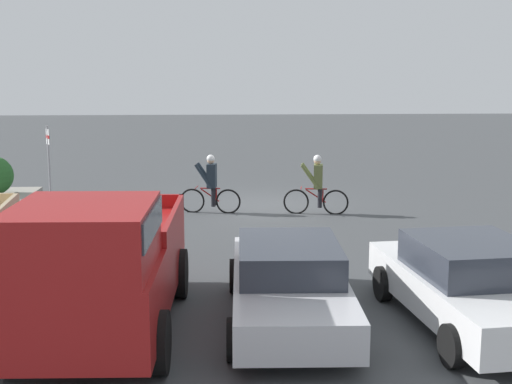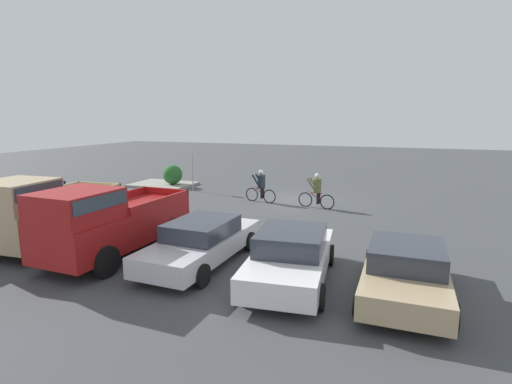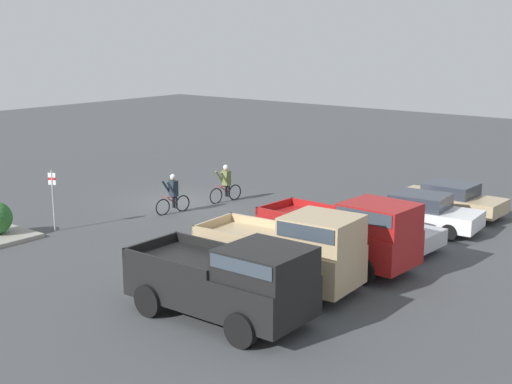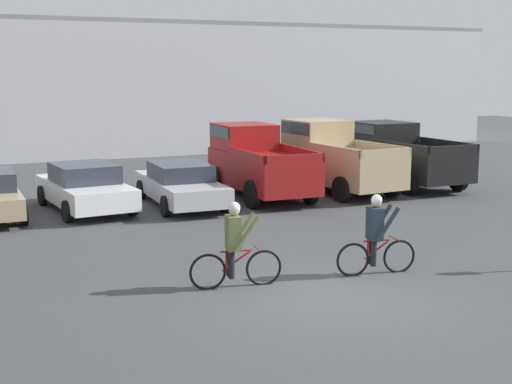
{
  "view_description": "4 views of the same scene",
  "coord_description": "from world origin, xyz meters",
  "px_view_note": "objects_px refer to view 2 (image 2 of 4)",
  "views": [
    {
      "loc": [
        1.41,
        20.53,
        4.03
      ],
      "look_at": [
        0.5,
        4.55,
        1.2
      ],
      "focal_mm": 50.0,
      "sensor_mm": 36.0,
      "label": 1
    },
    {
      "loc": [
        -5.13,
        19.64,
        4.24
      ],
      "look_at": [
        0.5,
        4.55,
        1.2
      ],
      "focal_mm": 28.0,
      "sensor_mm": 36.0,
      "label": 2
    },
    {
      "loc": [
        21.64,
        21.63,
        7.3
      ],
      "look_at": [
        0.5,
        4.55,
        1.2
      ],
      "focal_mm": 50.0,
      "sensor_mm": 36.0,
      "label": 3
    },
    {
      "loc": [
        -6.28,
        -10.74,
        4.06
      ],
      "look_at": [
        0.5,
        4.55,
        1.2
      ],
      "focal_mm": 50.0,
      "sensor_mm": 36.0,
      "label": 4
    }
  ],
  "objects_px": {
    "shrub": "(173,175)",
    "pickup_truck_1": "(45,211)",
    "cyclist_1": "(317,191)",
    "fire_lane_sign": "(192,167)",
    "sedan_2": "(202,241)",
    "sedan_0": "(406,271)",
    "pickup_truck_0": "(108,221)",
    "sedan_1": "(291,256)",
    "cyclist_0": "(261,186)"
  },
  "relations": [
    {
      "from": "sedan_0",
      "to": "cyclist_1",
      "type": "xyz_separation_m",
      "value": [
        3.97,
        -8.71,
        0.15
      ]
    },
    {
      "from": "pickup_truck_1",
      "to": "shrub",
      "type": "distance_m",
      "value": 11.69
    },
    {
      "from": "cyclist_1",
      "to": "fire_lane_sign",
      "type": "xyz_separation_m",
      "value": [
        7.66,
        -1.83,
        0.59
      ]
    },
    {
      "from": "sedan_0",
      "to": "cyclist_1",
      "type": "bearing_deg",
      "value": -65.49
    },
    {
      "from": "sedan_0",
      "to": "pickup_truck_0",
      "type": "relative_size",
      "value": 0.81
    },
    {
      "from": "pickup_truck_1",
      "to": "cyclist_1",
      "type": "xyz_separation_m",
      "value": [
        -7.2,
        -8.76,
        -0.39
      ]
    },
    {
      "from": "cyclist_1",
      "to": "fire_lane_sign",
      "type": "distance_m",
      "value": 7.9
    },
    {
      "from": "cyclist_0",
      "to": "shrub",
      "type": "bearing_deg",
      "value": -19.55
    },
    {
      "from": "sedan_2",
      "to": "fire_lane_sign",
      "type": "distance_m",
      "value": 11.86
    },
    {
      "from": "pickup_truck_0",
      "to": "fire_lane_sign",
      "type": "relative_size",
      "value": 2.25
    },
    {
      "from": "sedan_0",
      "to": "sedan_2",
      "type": "xyz_separation_m",
      "value": [
        5.6,
        -0.36,
        -0.01
      ]
    },
    {
      "from": "sedan_1",
      "to": "sedan_0",
      "type": "bearing_deg",
      "value": -179.46
    },
    {
      "from": "cyclist_1",
      "to": "shrub",
      "type": "xyz_separation_m",
      "value": [
        9.55,
        -2.69,
        -0.07
      ]
    },
    {
      "from": "pickup_truck_1",
      "to": "sedan_0",
      "type": "bearing_deg",
      "value": -179.74
    },
    {
      "from": "pickup_truck_1",
      "to": "sedan_1",
      "type": "bearing_deg",
      "value": -179.83
    },
    {
      "from": "pickup_truck_0",
      "to": "shrub",
      "type": "xyz_separation_m",
      "value": [
        5.1,
        -11.69,
        -0.43
      ]
    },
    {
      "from": "sedan_1",
      "to": "cyclist_0",
      "type": "relative_size",
      "value": 2.71
    },
    {
      "from": "sedan_0",
      "to": "pickup_truck_1",
      "type": "distance_m",
      "value": 11.18
    },
    {
      "from": "sedan_0",
      "to": "sedan_1",
      "type": "bearing_deg",
      "value": 0.54
    },
    {
      "from": "sedan_2",
      "to": "cyclist_0",
      "type": "relative_size",
      "value": 2.83
    },
    {
      "from": "fire_lane_sign",
      "to": "pickup_truck_1",
      "type": "bearing_deg",
      "value": 92.5
    },
    {
      "from": "sedan_0",
      "to": "sedan_2",
      "type": "bearing_deg",
      "value": -3.65
    },
    {
      "from": "sedan_1",
      "to": "cyclist_1",
      "type": "bearing_deg",
      "value": -82.37
    },
    {
      "from": "pickup_truck_1",
      "to": "cyclist_1",
      "type": "height_order",
      "value": "pickup_truck_1"
    },
    {
      "from": "sedan_2",
      "to": "pickup_truck_0",
      "type": "xyz_separation_m",
      "value": [
        2.82,
        0.65,
        0.52
      ]
    },
    {
      "from": "cyclist_1",
      "to": "shrub",
      "type": "height_order",
      "value": "cyclist_1"
    },
    {
      "from": "pickup_truck_0",
      "to": "shrub",
      "type": "height_order",
      "value": "pickup_truck_0"
    },
    {
      "from": "pickup_truck_1",
      "to": "shrub",
      "type": "height_order",
      "value": "pickup_truck_1"
    },
    {
      "from": "sedan_0",
      "to": "cyclist_0",
      "type": "height_order",
      "value": "cyclist_0"
    },
    {
      "from": "fire_lane_sign",
      "to": "sedan_1",
      "type": "bearing_deg",
      "value": 129.88
    },
    {
      "from": "sedan_0",
      "to": "fire_lane_sign",
      "type": "height_order",
      "value": "fire_lane_sign"
    },
    {
      "from": "cyclist_0",
      "to": "fire_lane_sign",
      "type": "relative_size",
      "value": 0.73
    },
    {
      "from": "sedan_1",
      "to": "sedan_2",
      "type": "relative_size",
      "value": 0.96
    },
    {
      "from": "fire_lane_sign",
      "to": "shrub",
      "type": "distance_m",
      "value": 2.17
    },
    {
      "from": "pickup_truck_0",
      "to": "cyclist_1",
      "type": "distance_m",
      "value": 10.05
    },
    {
      "from": "cyclist_0",
      "to": "sedan_2",
      "type": "bearing_deg",
      "value": 98.44
    },
    {
      "from": "sedan_1",
      "to": "pickup_truck_0",
      "type": "relative_size",
      "value": 0.88
    },
    {
      "from": "sedan_1",
      "to": "pickup_truck_0",
      "type": "distance_m",
      "value": 5.64
    },
    {
      "from": "shrub",
      "to": "pickup_truck_1",
      "type": "bearing_deg",
      "value": 101.6
    },
    {
      "from": "pickup_truck_0",
      "to": "cyclist_1",
      "type": "bearing_deg",
      "value": -116.27
    },
    {
      "from": "sedan_2",
      "to": "cyclist_0",
      "type": "distance_m",
      "value": 8.78
    },
    {
      "from": "sedan_2",
      "to": "cyclist_0",
      "type": "xyz_separation_m",
      "value": [
        1.29,
        -8.68,
        0.15
      ]
    },
    {
      "from": "cyclist_0",
      "to": "shrub",
      "type": "relative_size",
      "value": 1.43
    },
    {
      "from": "sedan_1",
      "to": "cyclist_0",
      "type": "xyz_separation_m",
      "value": [
        4.09,
        -9.07,
        0.12
      ]
    },
    {
      "from": "sedan_1",
      "to": "sedan_2",
      "type": "bearing_deg",
      "value": -7.8
    },
    {
      "from": "sedan_1",
      "to": "pickup_truck_1",
      "type": "relative_size",
      "value": 0.93
    },
    {
      "from": "fire_lane_sign",
      "to": "shrub",
      "type": "height_order",
      "value": "fire_lane_sign"
    },
    {
      "from": "sedan_0",
      "to": "sedan_1",
      "type": "height_order",
      "value": "sedan_1"
    },
    {
      "from": "sedan_0",
      "to": "sedan_1",
      "type": "relative_size",
      "value": 0.92
    },
    {
      "from": "shrub",
      "to": "sedan_2",
      "type": "bearing_deg",
      "value": 125.65
    }
  ]
}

